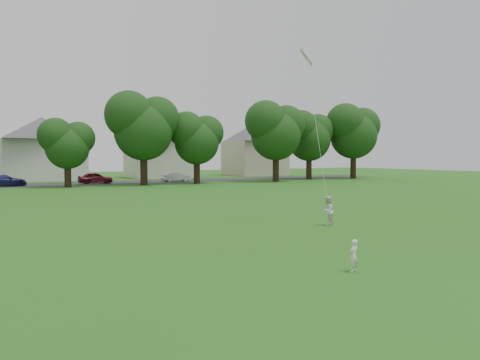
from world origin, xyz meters
TOP-DOWN VIEW (x-y plane):
  - ground at (0.00, 0.00)m, footprint 160.00×160.00m
  - street at (0.00, 42.00)m, footprint 90.00×7.00m
  - toddler at (0.33, -2.82)m, footprint 0.37×0.30m
  - older_boy at (5.40, 4.01)m, footprint 0.82×0.78m
  - kite at (5.26, 4.64)m, footprint 0.97×1.16m
  - tree_row at (1.58, 36.35)m, footprint 82.56×9.55m
  - house_row at (-0.67, 52.00)m, footprint 77.10×14.17m

SIDE VIEW (x-z plane):
  - ground at x=0.00m, z-range 0.00..0.00m
  - street at x=0.00m, z-range 0.00..0.01m
  - toddler at x=0.33m, z-range 0.00..0.89m
  - older_boy at x=5.40m, z-range 0.00..1.33m
  - kite at x=5.26m, z-range 0.74..7.91m
  - house_row at x=-0.67m, z-range -0.04..9.92m
  - tree_row at x=1.58m, z-range 0.90..12.21m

